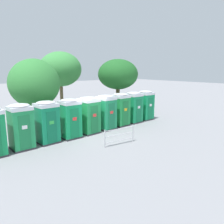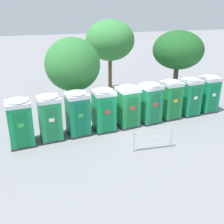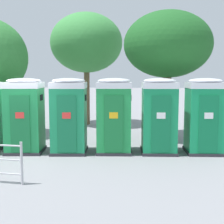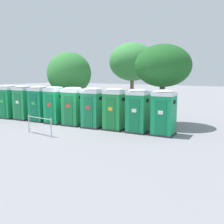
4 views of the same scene
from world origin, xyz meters
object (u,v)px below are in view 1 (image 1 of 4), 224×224
(portapotty_2, at_px, (47,122))
(portapotty_3, at_px, (70,118))
(portapotty_6, at_px, (120,109))
(portapotty_1, at_px, (21,126))
(street_tree_2, at_px, (60,69))
(street_tree_1, at_px, (34,83))
(event_barrier, at_px, (119,135))
(street_tree_0, at_px, (118,75))
(portapotty_7, at_px, (134,107))
(portapotty_5, at_px, (106,112))
(portapotty_8, at_px, (145,105))
(portapotty_4, at_px, (89,115))

(portapotty_2, bearing_deg, portapotty_3, 1.21)
(portapotty_3, distance_m, portapotty_6, 4.57)
(portapotty_1, bearing_deg, street_tree_2, 50.16)
(street_tree_1, relative_size, event_barrier, 2.47)
(portapotty_3, relative_size, street_tree_0, 0.48)
(portapotty_7, relative_size, street_tree_0, 0.48)
(portapotty_7, relative_size, street_tree_2, 0.43)
(street_tree_1, xyz_separation_m, street_tree_2, (3.64, 3.65, 0.94))
(portapotty_3, distance_m, street_tree_2, 7.58)
(portapotty_2, relative_size, street_tree_0, 0.48)
(street_tree_0, bearing_deg, portapotty_2, -158.57)
(portapotty_6, bearing_deg, portapotty_5, -172.38)
(portapotty_5, distance_m, portapotty_7, 3.05)
(portapotty_6, bearing_deg, street_tree_0, 54.05)
(portapotty_6, bearing_deg, portapotty_8, 4.51)
(portapotty_8, height_order, street_tree_0, street_tree_0)
(portapotty_4, distance_m, street_tree_1, 4.34)
(portapotty_2, xyz_separation_m, portapotty_7, (7.60, 0.57, 0.00))
(portapotty_7, bearing_deg, portapotty_4, -174.93)
(portapotty_2, bearing_deg, street_tree_0, 21.43)
(portapotty_4, height_order, portapotty_5, same)
(portapotty_1, xyz_separation_m, portapotty_5, (6.08, 0.38, -0.00))
(street_tree_0, xyz_separation_m, street_tree_1, (-7.65, -0.29, -0.48))
(portapotty_4, distance_m, portapotty_5, 1.52)
(portapotty_5, distance_m, street_tree_2, 6.98)
(portapotty_6, height_order, portapotty_8, same)
(portapotty_5, height_order, portapotty_6, same)
(portapotty_4, relative_size, street_tree_1, 0.50)
(portapotty_1, relative_size, portapotty_7, 1.00)
(portapotty_3, xyz_separation_m, street_tree_0, (6.50, 3.12, 2.59))
(portapotty_8, relative_size, street_tree_2, 0.43)
(portapotty_4, bearing_deg, portapotty_1, -176.47)
(street_tree_2, bearing_deg, portapotty_1, -129.84)
(portapotty_2, bearing_deg, portapotty_1, -175.58)
(portapotty_4, bearing_deg, portapotty_8, 5.09)
(portapotty_3, height_order, event_barrier, portapotty_3)
(portapotty_2, xyz_separation_m, event_barrier, (3.20, -2.91, -0.72))
(portapotty_1, bearing_deg, portapotty_3, 2.81)
(portapotty_7, bearing_deg, event_barrier, -141.68)
(portapotty_6, xyz_separation_m, street_tree_1, (-5.71, 2.40, 2.11))
(portapotty_6, xyz_separation_m, street_tree_0, (1.95, 2.68, 2.59))
(portapotty_7, xyz_separation_m, portapotty_8, (1.52, 0.14, -0.00))
(portapotty_1, distance_m, street_tree_0, 10.41)
(portapotty_4, bearing_deg, street_tree_0, 30.94)
(portapotty_3, relative_size, street_tree_2, 0.43)
(portapotty_6, height_order, event_barrier, portapotty_6)
(street_tree_2, bearing_deg, portapotty_7, -58.94)
(portapotty_2, height_order, portapotty_4, same)
(portapotty_8, bearing_deg, portapotty_6, -175.49)
(street_tree_0, xyz_separation_m, event_barrier, (-4.82, -6.06, -3.30))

